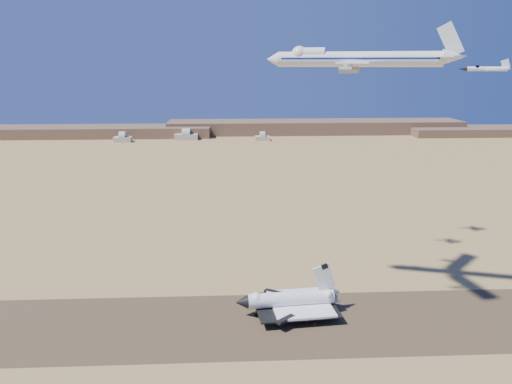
{
  "coord_description": "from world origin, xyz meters",
  "views": [
    {
      "loc": [
        -0.88,
        -173.98,
        97.88
      ],
      "look_at": [
        8.24,
        8.0,
        50.78
      ],
      "focal_mm": 35.0,
      "sensor_mm": 36.0,
      "label": 1
    }
  ],
  "objects_px": {
    "crew_c": "(306,322)",
    "chase_jet_a": "(486,69)",
    "crew_a": "(310,318)",
    "chase_jet_c": "(361,65)",
    "carrier_747": "(352,59)",
    "chase_jet_d": "(395,59)",
    "shuttle": "(290,301)",
    "crew_b": "(315,324)"
  },
  "relations": [
    {
      "from": "carrier_747",
      "to": "crew_a",
      "type": "height_order",
      "value": "carrier_747"
    },
    {
      "from": "crew_b",
      "to": "chase_jet_c",
      "type": "relative_size",
      "value": 0.11
    },
    {
      "from": "crew_a",
      "to": "crew_c",
      "type": "distance_m",
      "value": 3.01
    },
    {
      "from": "chase_jet_d",
      "to": "chase_jet_c",
      "type": "bearing_deg",
      "value": -124.19
    },
    {
      "from": "carrier_747",
      "to": "chase_jet_c",
      "type": "distance_m",
      "value": 46.89
    },
    {
      "from": "crew_a",
      "to": "crew_b",
      "type": "relative_size",
      "value": 1.13
    },
    {
      "from": "shuttle",
      "to": "chase_jet_d",
      "type": "distance_m",
      "value": 137.01
    },
    {
      "from": "carrier_747",
      "to": "chase_jet_a",
      "type": "distance_m",
      "value": 55.49
    },
    {
      "from": "crew_b",
      "to": "chase_jet_a",
      "type": "height_order",
      "value": "chase_jet_a"
    },
    {
      "from": "carrier_747",
      "to": "crew_c",
      "type": "bearing_deg",
      "value": -113.59
    },
    {
      "from": "crew_b",
      "to": "crew_c",
      "type": "height_order",
      "value": "crew_c"
    },
    {
      "from": "chase_jet_a",
      "to": "carrier_747",
      "type": "bearing_deg",
      "value": 133.33
    },
    {
      "from": "shuttle",
      "to": "chase_jet_d",
      "type": "height_order",
      "value": "chase_jet_d"
    },
    {
      "from": "shuttle",
      "to": "crew_b",
      "type": "bearing_deg",
      "value": -58.06
    },
    {
      "from": "carrier_747",
      "to": "chase_jet_c",
      "type": "xyz_separation_m",
      "value": [
        14.97,
        44.38,
        -2.24
      ]
    },
    {
      "from": "shuttle",
      "to": "crew_a",
      "type": "distance_m",
      "value": 10.7
    },
    {
      "from": "chase_jet_a",
      "to": "chase_jet_d",
      "type": "distance_m",
      "value": 112.46
    },
    {
      "from": "crew_a",
      "to": "chase_jet_a",
      "type": "height_order",
      "value": "chase_jet_a"
    },
    {
      "from": "crew_c",
      "to": "chase_jet_a",
      "type": "bearing_deg",
      "value": -173.79
    },
    {
      "from": "shuttle",
      "to": "chase_jet_d",
      "type": "xyz_separation_m",
      "value": [
        61.44,
        78.05,
        94.37
      ]
    },
    {
      "from": "carrier_747",
      "to": "chase_jet_d",
      "type": "xyz_separation_m",
      "value": [
        37.41,
        64.66,
        0.5
      ]
    },
    {
      "from": "crew_c",
      "to": "chase_jet_d",
      "type": "distance_m",
      "value": 143.15
    },
    {
      "from": "crew_b",
      "to": "chase_jet_c",
      "type": "bearing_deg",
      "value": -29.63
    },
    {
      "from": "chase_jet_a",
      "to": "chase_jet_d",
      "type": "relative_size",
      "value": 0.88
    },
    {
      "from": "crew_b",
      "to": "chase_jet_c",
      "type": "distance_m",
      "value": 122.15
    },
    {
      "from": "crew_a",
      "to": "chase_jet_d",
      "type": "distance_m",
      "value": 140.97
    },
    {
      "from": "shuttle",
      "to": "crew_b",
      "type": "height_order",
      "value": "shuttle"
    },
    {
      "from": "crew_b",
      "to": "crew_c",
      "type": "bearing_deg",
      "value": 51.02
    },
    {
      "from": "shuttle",
      "to": "chase_jet_c",
      "type": "xyz_separation_m",
      "value": [
        38.99,
        57.77,
        91.63
      ]
    },
    {
      "from": "crew_a",
      "to": "chase_jet_a",
      "type": "relative_size",
      "value": 0.13
    },
    {
      "from": "crew_c",
      "to": "chase_jet_a",
      "type": "xyz_separation_m",
      "value": [
        47.27,
        -25.11,
        95.36
      ]
    },
    {
      "from": "crew_b",
      "to": "chase_jet_d",
      "type": "relative_size",
      "value": 0.1
    },
    {
      "from": "chase_jet_c",
      "to": "chase_jet_d",
      "type": "height_order",
      "value": "chase_jet_d"
    },
    {
      "from": "chase_jet_c",
      "to": "carrier_747",
      "type": "bearing_deg",
      "value": -93.34
    },
    {
      "from": "crew_a",
      "to": "chase_jet_d",
      "type": "relative_size",
      "value": 0.12
    },
    {
      "from": "crew_a",
      "to": "chase_jet_c",
      "type": "height_order",
      "value": "chase_jet_c"
    },
    {
      "from": "shuttle",
      "to": "crew_c",
      "type": "xyz_separation_m",
      "value": [
        5.43,
        -8.9,
        -4.6
      ]
    },
    {
      "from": "crew_a",
      "to": "chase_jet_c",
      "type": "xyz_separation_m",
      "value": [
        31.8,
        64.23,
        96.2
      ]
    },
    {
      "from": "crew_c",
      "to": "carrier_747",
      "type": "bearing_deg",
      "value": -95.64
    },
    {
      "from": "crew_b",
      "to": "chase_jet_a",
      "type": "relative_size",
      "value": 0.12
    },
    {
      "from": "crew_b",
      "to": "crew_c",
      "type": "distance_m",
      "value": 3.52
    },
    {
      "from": "crew_c",
      "to": "chase_jet_d",
      "type": "bearing_deg",
      "value": -88.6
    }
  ]
}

